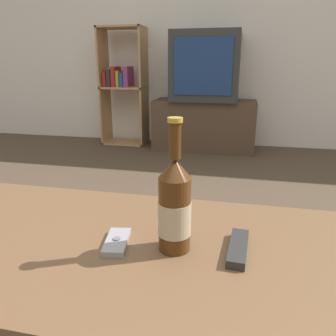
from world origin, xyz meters
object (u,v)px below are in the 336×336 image
(television, at_px, (206,67))
(remote_control, at_px, (238,248))
(bookshelf, at_px, (122,85))
(tv_stand, at_px, (204,125))
(cell_phone, at_px, (117,242))
(beer_bottle, at_px, (175,206))

(television, distance_m, remote_control, 2.76)
(bookshelf, bearing_deg, tv_stand, -5.04)
(cell_phone, xyz_separation_m, remote_control, (0.28, 0.03, 0.00))
(beer_bottle, xyz_separation_m, cell_phone, (-0.14, -0.01, -0.10))
(television, relative_size, cell_phone, 5.29)
(cell_phone, bearing_deg, tv_stand, 81.90)
(cell_phone, height_order, remote_control, remote_control)
(beer_bottle, relative_size, remote_control, 2.00)
(beer_bottle, distance_m, cell_phone, 0.17)
(beer_bottle, xyz_separation_m, remote_control, (0.15, 0.02, -0.10))
(tv_stand, relative_size, remote_control, 6.72)
(remote_control, bearing_deg, cell_phone, -170.55)
(tv_stand, height_order, beer_bottle, beer_bottle)
(tv_stand, relative_size, bookshelf, 0.83)
(tv_stand, bearing_deg, television, -90.00)
(beer_bottle, bearing_deg, remote_control, 6.59)
(tv_stand, height_order, bookshelf, bookshelf)
(tv_stand, distance_m, cell_phone, 2.75)
(television, relative_size, bookshelf, 0.53)
(bookshelf, height_order, cell_phone, bookshelf)
(television, bearing_deg, beer_bottle, -85.07)
(bookshelf, bearing_deg, cell_phone, -70.30)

